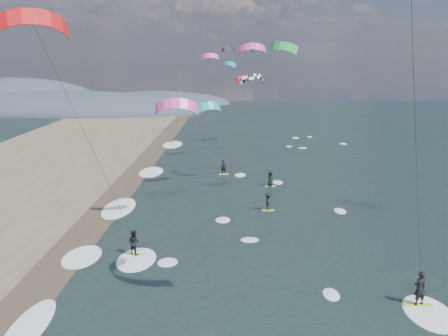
{
  "coord_description": "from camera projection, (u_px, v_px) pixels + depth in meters",
  "views": [
    {
      "loc": [
        -0.27,
        -16.64,
        13.62
      ],
      "look_at": [
        -1.0,
        12.0,
        7.0
      ],
      "focal_mm": 40.0,
      "sensor_mm": 36.0,
      "label": 1
    }
  ],
  "objects": [
    {
      "name": "bg_kite_field",
      "position": [
        236.0,
        64.0,
        69.45
      ],
      "size": [
        11.62,
        74.18,
        7.25
      ],
      "color": "teal",
      "rests_on": "ground"
    },
    {
      "name": "far_kitesurfers",
      "position": [
        258.0,
        185.0,
        49.46
      ],
      "size": [
        6.12,
        14.18,
        1.71
      ],
      "color": "#AEF72B",
      "rests_on": "ground"
    },
    {
      "name": "wet_sand_strip",
      "position": [
        36.0,
        290.0,
        29.3
      ],
      "size": [
        3.0,
        240.0,
        0.0
      ],
      "primitive_type": "cube",
      "color": "#382D23",
      "rests_on": "ground"
    },
    {
      "name": "kitesurfer_near_b",
      "position": [
        69.0,
        104.0,
        27.92
      ],
      "size": [
        7.17,
        8.84,
        16.31
      ],
      "color": "#AEF72B",
      "rests_on": "ground"
    },
    {
      "name": "coastal_hills",
      "position": [
        60.0,
        108.0,
        125.44
      ],
      "size": [
        80.0,
        41.0,
        15.0
      ],
      "color": "#3D4756",
      "rests_on": "ground"
    },
    {
      "name": "shoreline_surf",
      "position": [
        81.0,
        258.0,
        33.9
      ],
      "size": [
        2.4,
        79.4,
        0.11
      ],
      "color": "white",
      "rests_on": "ground"
    },
    {
      "name": "kitesurfer_near_a",
      "position": [
        413.0,
        18.0,
        19.35
      ],
      "size": [
        8.08,
        9.69,
        18.93
      ],
      "color": "#AEF72B",
      "rests_on": "ground"
    }
  ]
}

